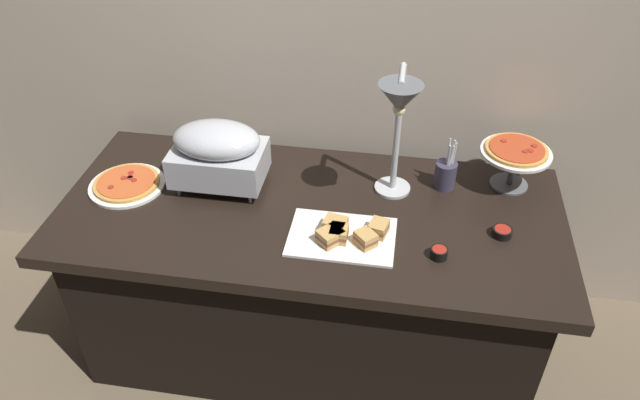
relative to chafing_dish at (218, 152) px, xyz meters
The scene contains 11 objects.
ground_plane 0.99m from the chafing_dish, 15.53° to the right, with size 8.00×8.00×0.00m, color brown.
back_wall 0.62m from the chafing_dish, 46.73° to the left, with size 4.40×0.04×2.40m, color #B7A893.
buffet_table 0.65m from the chafing_dish, 15.53° to the right, with size 1.90×0.84×0.76m.
chafing_dish is the anchor object (origin of this frame).
heat_lamp 0.72m from the chafing_dish, ahead, with size 0.15×0.29×0.54m.
pizza_plate_front 0.40m from the chafing_dish, 168.16° to the right, with size 0.30×0.30×0.03m.
pizza_plate_center 1.14m from the chafing_dish, ahead, with size 0.27×0.27×0.18m.
sandwich_platter 0.60m from the chafing_dish, 25.31° to the right, with size 0.38×0.26×0.06m.
sauce_cup_near 0.91m from the chafing_dish, 18.76° to the right, with size 0.06×0.06×0.04m.
sauce_cup_far 1.09m from the chafing_dish, ahead, with size 0.07×0.07×0.03m.
utensil_holder 0.88m from the chafing_dish, ahead, with size 0.08×0.08×0.21m.
Camera 1 is at (0.32, -1.74, 2.17)m, focal length 33.84 mm.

